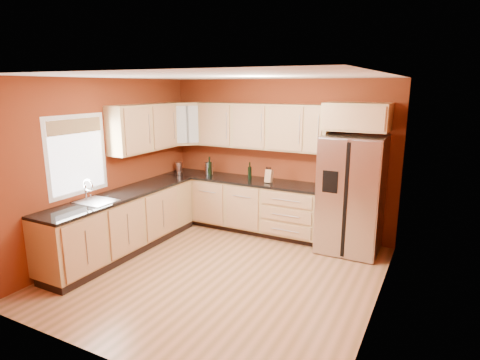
{
  "coord_description": "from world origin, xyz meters",
  "views": [
    {
      "loc": [
        2.54,
        -4.32,
        2.48
      ],
      "look_at": [
        -0.17,
        0.9,
        1.1
      ],
      "focal_mm": 30.0,
      "sensor_mm": 36.0,
      "label": 1
    }
  ],
  "objects_px": {
    "canister_left": "(179,167)",
    "soap_dispenser": "(318,181)",
    "wine_bottle_a": "(250,171)",
    "knife_block": "(269,176)",
    "refrigerator": "(351,195)"
  },
  "relations": [
    {
      "from": "wine_bottle_a",
      "to": "knife_block",
      "type": "bearing_deg",
      "value": -11.02
    },
    {
      "from": "wine_bottle_a",
      "to": "soap_dispenser",
      "type": "relative_size",
      "value": 1.54
    },
    {
      "from": "canister_left",
      "to": "knife_block",
      "type": "xyz_separation_m",
      "value": [
        1.83,
        -0.0,
        0.02
      ]
    },
    {
      "from": "wine_bottle_a",
      "to": "soap_dispenser",
      "type": "distance_m",
      "value": 1.21
    },
    {
      "from": "canister_left",
      "to": "refrigerator",
      "type": "bearing_deg",
      "value": -0.64
    },
    {
      "from": "refrigerator",
      "to": "knife_block",
      "type": "bearing_deg",
      "value": 178.54
    },
    {
      "from": "soap_dispenser",
      "to": "knife_block",
      "type": "bearing_deg",
      "value": -173.99
    },
    {
      "from": "canister_left",
      "to": "wine_bottle_a",
      "type": "distance_m",
      "value": 1.44
    },
    {
      "from": "canister_left",
      "to": "soap_dispenser",
      "type": "relative_size",
      "value": 0.95
    },
    {
      "from": "wine_bottle_a",
      "to": "soap_dispenser",
      "type": "height_order",
      "value": "wine_bottle_a"
    },
    {
      "from": "wine_bottle_a",
      "to": "knife_block",
      "type": "height_order",
      "value": "wine_bottle_a"
    },
    {
      "from": "refrigerator",
      "to": "wine_bottle_a",
      "type": "distance_m",
      "value": 1.77
    },
    {
      "from": "refrigerator",
      "to": "canister_left",
      "type": "height_order",
      "value": "refrigerator"
    },
    {
      "from": "knife_block",
      "to": "soap_dispenser",
      "type": "height_order",
      "value": "knife_block"
    },
    {
      "from": "knife_block",
      "to": "canister_left",
      "type": "bearing_deg",
      "value": -178.71
    }
  ]
}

